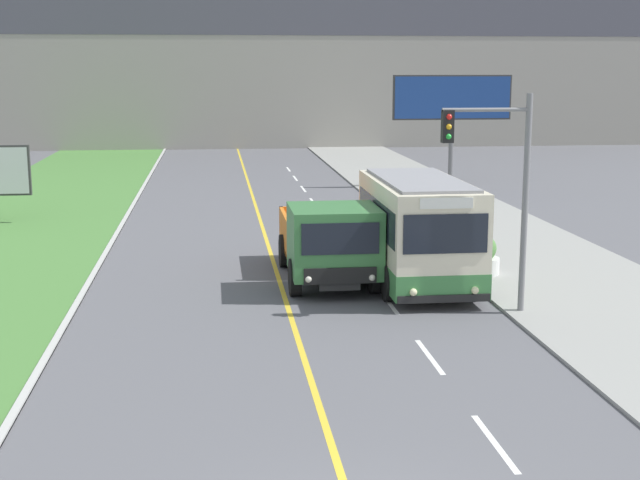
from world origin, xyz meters
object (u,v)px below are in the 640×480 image
at_px(city_bus, 418,232).
at_px(planter_round_second, 449,231).
at_px(billboard_large, 452,101).
at_px(planter_round_third, 418,212).
at_px(traffic_light_mast, 501,175).
at_px(planter_round_near, 482,257).
at_px(dump_truck, 330,244).

height_order(city_bus, planter_round_second, city_bus).
bearing_deg(billboard_large, planter_round_second, -105.12).
bearing_deg(planter_round_third, city_bus, -103.13).
bearing_deg(traffic_light_mast, planter_round_near, 77.73).
bearing_deg(planter_round_second, planter_round_third, 91.87).
relative_size(billboard_large, planter_round_near, 5.23).
relative_size(planter_round_second, planter_round_third, 0.97).
bearing_deg(planter_round_second, planter_round_near, -90.99).
xyz_separation_m(city_bus, dump_truck, (-2.53, 0.23, -0.34)).
height_order(dump_truck, traffic_light_mast, traffic_light_mast).
distance_m(dump_truck, planter_round_second, 6.80).
relative_size(dump_truck, planter_round_third, 4.93).
height_order(dump_truck, planter_round_third, dump_truck).
height_order(billboard_large, planter_round_near, billboard_large).
height_order(city_bus, planter_round_third, city_bus).
distance_m(city_bus, planter_round_near, 2.56).
relative_size(city_bus, billboard_large, 0.98).
height_order(planter_round_near, planter_round_third, planter_round_third).
relative_size(dump_truck, planter_round_near, 5.30).
relative_size(traffic_light_mast, billboard_large, 0.89).
distance_m(city_bus, planter_round_second, 5.58).
xyz_separation_m(dump_truck, planter_round_near, (4.73, 0.64, -0.64)).
bearing_deg(planter_round_third, planter_round_second, -88.13).
bearing_deg(traffic_light_mast, planter_round_second, 83.29).
relative_size(city_bus, planter_round_near, 5.10).
bearing_deg(city_bus, planter_round_near, 21.63).
xyz_separation_m(billboard_large, planter_round_near, (-4.40, -20.17, -3.91)).
bearing_deg(planter_round_near, city_bus, -158.37).
xyz_separation_m(traffic_light_mast, billboard_large, (5.31, 24.33, 0.93)).
distance_m(planter_round_near, planter_round_third, 8.27).
relative_size(billboard_large, planter_round_second, 5.00).
bearing_deg(billboard_large, city_bus, -107.41).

